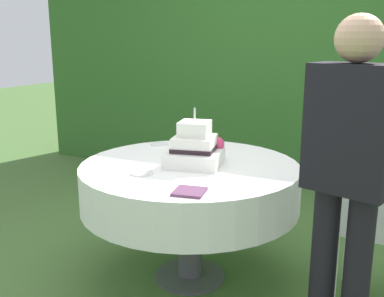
{
  "coord_description": "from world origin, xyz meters",
  "views": [
    {
      "loc": [
        1.15,
        -2.38,
        1.5
      ],
      "look_at": [
        0.02,
        -0.0,
        0.86
      ],
      "focal_mm": 42.38,
      "sensor_mm": 36.0,
      "label": 1
    }
  ],
  "objects_px": {
    "napkin_stack": "(189,192)",
    "cake_table": "(190,185)",
    "garden_chair": "(372,218)",
    "serving_plate_left": "(206,151)",
    "wedding_cake": "(195,149)",
    "serving_plate_near": "(142,173)",
    "serving_plate_far": "(160,144)",
    "standing_person": "(348,173)"
  },
  "relations": [
    {
      "from": "serving_plate_far",
      "to": "serving_plate_left",
      "type": "relative_size",
      "value": 1.04
    },
    {
      "from": "cake_table",
      "to": "standing_person",
      "type": "xyz_separation_m",
      "value": [
        0.95,
        -0.38,
        0.31
      ]
    },
    {
      "from": "serving_plate_near",
      "to": "standing_person",
      "type": "relative_size",
      "value": 0.08
    },
    {
      "from": "cake_table",
      "to": "garden_chair",
      "type": "distance_m",
      "value": 1.06
    },
    {
      "from": "serving_plate_far",
      "to": "serving_plate_left",
      "type": "bearing_deg",
      "value": -6.98
    },
    {
      "from": "standing_person",
      "to": "garden_chair",
      "type": "bearing_deg",
      "value": 79.78
    },
    {
      "from": "serving_plate_near",
      "to": "standing_person",
      "type": "height_order",
      "value": "standing_person"
    },
    {
      "from": "serving_plate_left",
      "to": "napkin_stack",
      "type": "xyz_separation_m",
      "value": [
        0.26,
        -0.78,
        0.0
      ]
    },
    {
      "from": "serving_plate_near",
      "to": "napkin_stack",
      "type": "relative_size",
      "value": 0.86
    },
    {
      "from": "wedding_cake",
      "to": "napkin_stack",
      "type": "distance_m",
      "value": 0.52
    },
    {
      "from": "wedding_cake",
      "to": "napkin_stack",
      "type": "xyz_separation_m",
      "value": [
        0.19,
        -0.47,
        -0.09
      ]
    },
    {
      "from": "wedding_cake",
      "to": "serving_plate_far",
      "type": "height_order",
      "value": "wedding_cake"
    },
    {
      "from": "serving_plate_left",
      "to": "standing_person",
      "type": "height_order",
      "value": "standing_person"
    },
    {
      "from": "serving_plate_left",
      "to": "wedding_cake",
      "type": "bearing_deg",
      "value": -77.64
    },
    {
      "from": "wedding_cake",
      "to": "standing_person",
      "type": "xyz_separation_m",
      "value": [
        0.92,
        -0.38,
        0.07
      ]
    },
    {
      "from": "cake_table",
      "to": "serving_plate_left",
      "type": "distance_m",
      "value": 0.34
    },
    {
      "from": "garden_chair",
      "to": "wedding_cake",
      "type": "bearing_deg",
      "value": -172.21
    },
    {
      "from": "serving_plate_left",
      "to": "standing_person",
      "type": "relative_size",
      "value": 0.08
    },
    {
      "from": "serving_plate_near",
      "to": "wedding_cake",
      "type": "bearing_deg",
      "value": 57.19
    },
    {
      "from": "cake_table",
      "to": "serving_plate_far",
      "type": "bearing_deg",
      "value": 139.23
    },
    {
      "from": "serving_plate_near",
      "to": "serving_plate_left",
      "type": "height_order",
      "value": "same"
    },
    {
      "from": "serving_plate_far",
      "to": "serving_plate_left",
      "type": "xyz_separation_m",
      "value": [
        0.38,
        -0.05,
        0.0
      ]
    },
    {
      "from": "serving_plate_far",
      "to": "napkin_stack",
      "type": "distance_m",
      "value": 1.04
    },
    {
      "from": "standing_person",
      "to": "cake_table",
      "type": "bearing_deg",
      "value": 158.09
    },
    {
      "from": "cake_table",
      "to": "standing_person",
      "type": "relative_size",
      "value": 0.83
    },
    {
      "from": "serving_plate_near",
      "to": "serving_plate_far",
      "type": "bearing_deg",
      "value": 111.32
    },
    {
      "from": "cake_table",
      "to": "garden_chair",
      "type": "xyz_separation_m",
      "value": [
        1.04,
        0.14,
        -0.08
      ]
    },
    {
      "from": "serving_plate_far",
      "to": "napkin_stack",
      "type": "xyz_separation_m",
      "value": [
        0.64,
        -0.83,
        0.0
      ]
    },
    {
      "from": "cake_table",
      "to": "serving_plate_far",
      "type": "height_order",
      "value": "serving_plate_far"
    },
    {
      "from": "wedding_cake",
      "to": "garden_chair",
      "type": "bearing_deg",
      "value": 7.79
    },
    {
      "from": "cake_table",
      "to": "serving_plate_left",
      "type": "height_order",
      "value": "serving_plate_left"
    },
    {
      "from": "napkin_stack",
      "to": "cake_table",
      "type": "bearing_deg",
      "value": 115.71
    },
    {
      "from": "serving_plate_left",
      "to": "cake_table",
      "type": "bearing_deg",
      "value": -83.97
    },
    {
      "from": "serving_plate_near",
      "to": "serving_plate_far",
      "type": "relative_size",
      "value": 1.04
    },
    {
      "from": "serving_plate_far",
      "to": "wedding_cake",
      "type": "bearing_deg",
      "value": -38.49
    },
    {
      "from": "serving_plate_far",
      "to": "garden_chair",
      "type": "bearing_deg",
      "value": -8.48
    },
    {
      "from": "garden_chair",
      "to": "standing_person",
      "type": "distance_m",
      "value": 0.66
    },
    {
      "from": "cake_table",
      "to": "napkin_stack",
      "type": "distance_m",
      "value": 0.54
    },
    {
      "from": "serving_plate_left",
      "to": "napkin_stack",
      "type": "relative_size",
      "value": 0.8
    },
    {
      "from": "serving_plate_near",
      "to": "napkin_stack",
      "type": "distance_m",
      "value": 0.42
    },
    {
      "from": "serving_plate_near",
      "to": "napkin_stack",
      "type": "xyz_separation_m",
      "value": [
        0.38,
        -0.17,
        0.0
      ]
    },
    {
      "from": "wedding_cake",
      "to": "napkin_stack",
      "type": "height_order",
      "value": "wedding_cake"
    }
  ]
}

